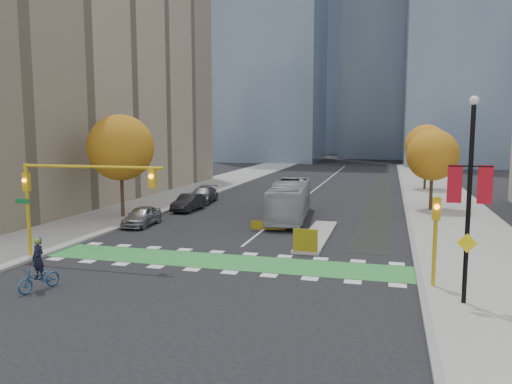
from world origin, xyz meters
The scene contains 25 objects.
ground centered at (0.00, 0.00, 0.00)m, with size 300.00×300.00×0.00m, color black.
sidewalk_west centered at (-13.50, 20.00, 0.07)m, with size 7.00×120.00×0.15m, color gray.
sidewalk_east centered at (13.50, 20.00, 0.07)m, with size 7.00×120.00×0.15m, color gray.
curb_west centered at (-10.00, 20.00, 0.07)m, with size 0.30×120.00×0.16m, color gray.
curb_east centered at (10.00, 20.00, 0.07)m, with size 0.30×120.00×0.16m, color gray.
bike_crossing centered at (0.00, 1.50, 0.01)m, with size 20.00×3.00×0.01m, color #2D8A39.
centre_line centered at (0.00, 40.00, 0.01)m, with size 0.15×70.00×0.01m, color silver.
bike_lane_paint centered at (7.50, 30.00, 0.01)m, with size 2.50×50.00×0.01m, color black.
median_island centered at (4.00, 9.00, 0.08)m, with size 1.60×10.00×0.16m, color gray.
hazard_board centered at (4.00, 4.20, 0.80)m, with size 1.40×0.12×1.30m, color yellow.
building_west centered at (-24.00, 22.00, 12.50)m, with size 16.00×44.00×25.00m, color gray.
tower_nw centered at (-18.00, 90.00, 35.00)m, with size 22.00×22.00×70.00m, color #47566B.
tower_ne centered at (20.00, 85.00, 30.00)m, with size 18.00×24.00×60.00m, color #47566B.
tower_far centered at (-4.00, 140.00, 40.00)m, with size 26.00×26.00×80.00m, color #47566B.
tree_west centered at (-12.00, 12.00, 5.62)m, with size 5.20×5.20×8.22m.
tree_east_near centered at (12.00, 22.00, 4.86)m, with size 4.40×4.40×7.08m.
tree_east_far centered at (12.50, 38.00, 5.24)m, with size 4.80×4.80×7.65m.
traffic_signal_west centered at (-7.93, -0.51, 4.03)m, with size 8.53×0.56×5.20m.
traffic_signal_east centered at (10.50, -0.51, 2.73)m, with size 0.35×0.43×4.10m.
banner_lamppost centered at (11.50, -2.50, 4.61)m, with size 1.65×0.36×8.28m.
cyclist centered at (-6.18, -5.20, 0.79)m, with size 1.23×2.16×2.36m.
bus centered at (0.96, 15.01, 1.51)m, with size 2.54×10.86×3.03m, color #9DA3A4.
parked_car_a centered at (-9.00, 9.49, 0.72)m, with size 1.70×4.23×1.44m, color gray.
parked_car_b centered at (-8.35, 16.79, 0.73)m, with size 1.54×4.42×1.46m, color black.
parked_car_c centered at (-8.95, 21.79, 0.75)m, with size 2.11×5.20×1.51m, color #4F4F54.
Camera 1 is at (8.48, -23.18, 6.98)m, focal length 35.00 mm.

